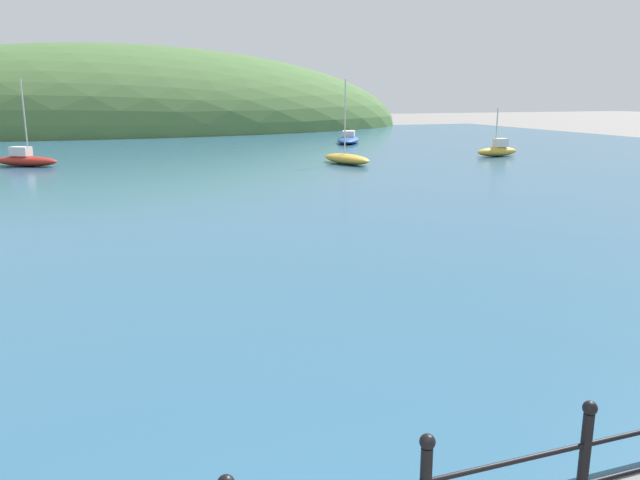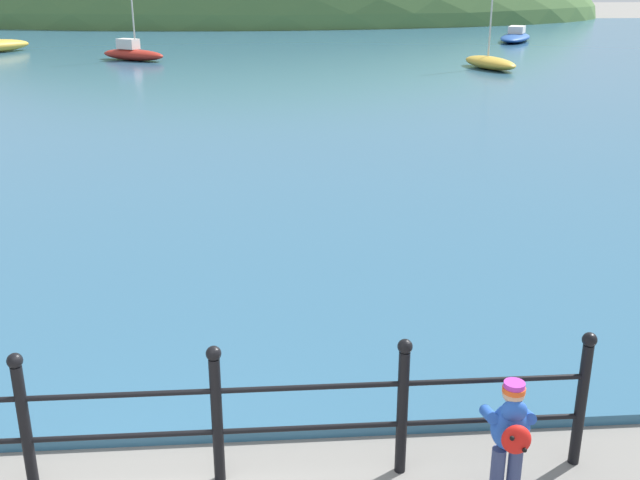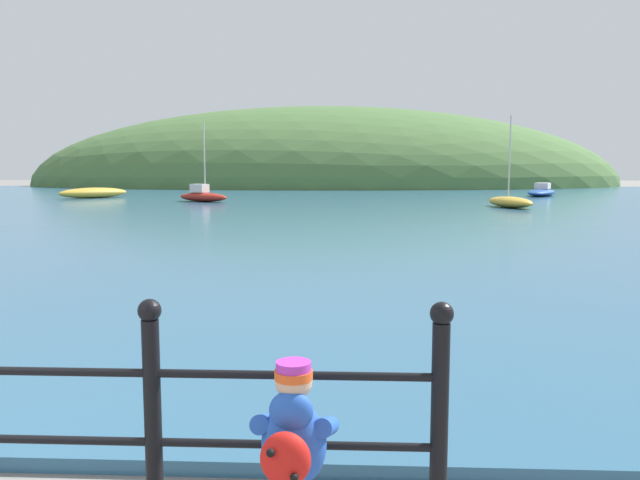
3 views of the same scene
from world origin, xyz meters
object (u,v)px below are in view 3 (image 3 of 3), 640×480
object	(u,v)px
child_in_coat	(293,448)
boat_twin_mast	(510,202)
boat_nearest_quay	(203,196)
boat_green_fishing	(542,192)
boat_mid_harbor	(94,193)

from	to	relation	value
child_in_coat	boat_twin_mast	bearing A→B (deg)	73.80
child_in_coat	boat_twin_mast	xyz separation A→B (m)	(7.61, 26.20, -0.24)
child_in_coat	boat_nearest_quay	bearing A→B (deg)	104.02
child_in_coat	boat_green_fishing	distance (m)	40.87
boat_nearest_quay	boat_mid_harbor	bearing A→B (deg)	152.93
boat_green_fishing	boat_twin_mast	size ratio (longest dim) A/B	1.20
child_in_coat	boat_nearest_quay	world-z (taller)	boat_nearest_quay
boat_nearest_quay	boat_mid_harbor	size ratio (longest dim) A/B	1.03
boat_twin_mast	boat_green_fishing	bearing A→B (deg)	67.44
boat_green_fishing	boat_twin_mast	distance (m)	13.64
child_in_coat	boat_mid_harbor	bearing A→B (deg)	113.82
boat_mid_harbor	boat_twin_mast	xyz separation A→B (m)	(22.81, -8.21, -0.05)
boat_nearest_quay	boat_twin_mast	distance (m)	15.85
boat_nearest_quay	boat_mid_harbor	world-z (taller)	boat_nearest_quay
boat_nearest_quay	boat_mid_harbor	distance (m)	8.50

